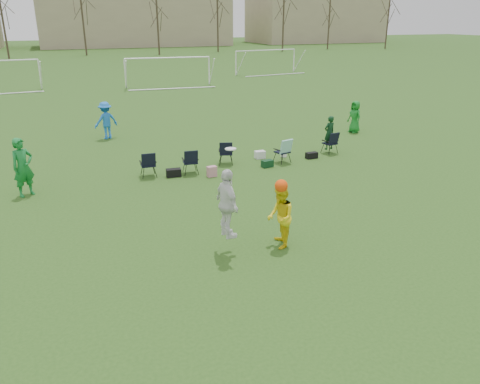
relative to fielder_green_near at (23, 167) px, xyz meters
name	(u,v)px	position (x,y,z in m)	size (l,w,h in m)	color
ground	(307,259)	(6.66, -7.38, -1.00)	(260.00, 260.00, 0.00)	#284E18
fielder_green_near	(23,167)	(0.00, 0.00, 0.00)	(0.73, 0.48, 1.99)	#157830
fielder_blue	(106,120)	(3.45, 7.15, -0.08)	(1.18, 0.68, 1.82)	blue
fielder_green_far	(355,117)	(15.65, 3.85, -0.17)	(0.80, 0.52, 1.65)	#157923
center_contest	(256,210)	(5.65, -6.45, 0.11)	(2.09, 1.12, 2.78)	white
sideline_setup	(252,152)	(8.53, 0.62, -0.49)	(8.78, 1.87, 1.64)	#0D3218
goal_mid	(168,64)	(10.66, 24.62, 0.93)	(7.40, 0.63, 2.46)	white
goal_right	(266,55)	(22.66, 30.62, 0.93)	(7.35, 1.14, 2.46)	white
tree_line	(85,21)	(6.90, 62.46, 4.09)	(110.28, 3.28, 11.40)	#382B21
building_row	(108,16)	(13.38, 88.62, 4.99)	(126.00, 16.00, 13.00)	tan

